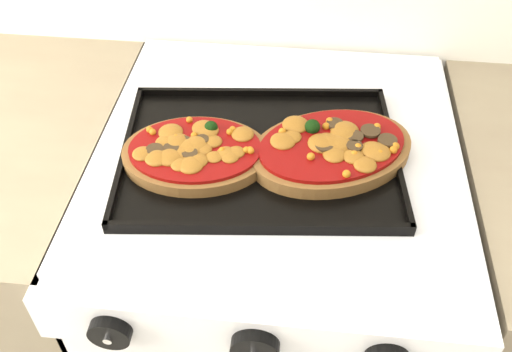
# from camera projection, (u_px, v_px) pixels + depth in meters

# --- Properties ---
(stove) EXTENTS (0.60, 0.60, 0.91)m
(stove) POSITION_uv_depth(u_px,v_px,m) (272.00, 301.00, 1.25)
(stove) COLOR white
(stove) RESTS_ON floor
(control_panel) EXTENTS (0.60, 0.02, 0.09)m
(control_panel) POSITION_uv_depth(u_px,v_px,m) (256.00, 334.00, 0.74)
(control_panel) COLOR white
(control_panel) RESTS_ON stove
(knob_left) EXTENTS (0.06, 0.02, 0.06)m
(knob_left) POSITION_uv_depth(u_px,v_px,m) (110.00, 333.00, 0.75)
(knob_left) COLOR black
(knob_left) RESTS_ON control_panel
(knob_center) EXTENTS (0.06, 0.02, 0.06)m
(knob_center) POSITION_uv_depth(u_px,v_px,m) (255.00, 348.00, 0.73)
(knob_center) COLOR black
(knob_center) RESTS_ON control_panel
(baking_tray) EXTENTS (0.46, 0.36, 0.02)m
(baking_tray) POSITION_uv_depth(u_px,v_px,m) (259.00, 153.00, 0.90)
(baking_tray) COLOR black
(baking_tray) RESTS_ON stove
(pizza_left) EXTENTS (0.24, 0.19, 0.03)m
(pizza_left) POSITION_uv_depth(u_px,v_px,m) (195.00, 152.00, 0.88)
(pizza_left) COLOR brown
(pizza_left) RESTS_ON baking_tray
(pizza_right) EXTENTS (0.31, 0.26, 0.04)m
(pizza_right) POSITION_uv_depth(u_px,v_px,m) (331.00, 148.00, 0.88)
(pizza_right) COLOR brown
(pizza_right) RESTS_ON baking_tray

